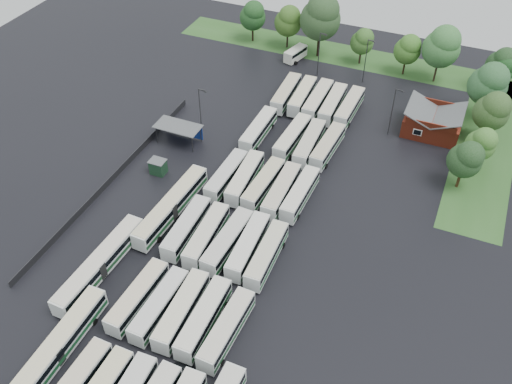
% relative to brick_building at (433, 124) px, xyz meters
% --- Properties ---
extents(ground, '(160.00, 160.00, 0.00)m').
position_rel_brick_building_xyz_m(ground, '(-24.00, -42.77, -1.87)').
color(ground, black).
rests_on(ground, ground).
extents(brick_building, '(10.07, 8.60, 5.39)m').
position_rel_brick_building_xyz_m(brick_building, '(0.00, 0.00, 0.00)').
color(brick_building, maroon).
rests_on(brick_building, ground).
extents(wash_shed, '(8.20, 4.20, 3.58)m').
position_rel_brick_building_xyz_m(wash_shed, '(-41.20, -20.74, 1.12)').
color(wash_shed, '#2D2D30').
rests_on(wash_shed, ground).
extents(utility_hut, '(2.70, 2.20, 2.62)m').
position_rel_brick_building_xyz_m(utility_hut, '(-40.20, -30.17, -0.55)').
color(utility_hut, black).
rests_on(utility_hut, ground).
extents(grass_strip_north, '(80.00, 10.00, 0.01)m').
position_rel_brick_building_xyz_m(grass_strip_north, '(-22.00, 22.03, -1.86)').
color(grass_strip_north, '#2B5721').
rests_on(grass_strip_north, ground).
extents(grass_strip_east, '(10.00, 50.00, 0.01)m').
position_rel_brick_building_xyz_m(grass_strip_east, '(10.00, 0.03, -1.86)').
color(grass_strip_east, '#2B5721').
rests_on(grass_strip_east, ground).
extents(west_fence, '(0.10, 50.00, 1.20)m').
position_rel_brick_building_xyz_m(west_fence, '(-46.20, -34.77, -1.27)').
color(west_fence, '#2D2D30').
rests_on(west_fence, ground).
extents(bus_r1c0, '(2.85, 11.70, 3.24)m').
position_rel_brick_building_xyz_m(bus_r1c0, '(-28.42, -55.22, -0.09)').
color(bus_r1c0, silver).
rests_on(bus_r1c0, ground).
extents(bus_r1c1, '(2.66, 11.53, 3.20)m').
position_rel_brick_building_xyz_m(bus_r1c1, '(-25.09, -55.30, -0.11)').
color(bus_r1c1, silver).
rests_on(bus_r1c1, ground).
extents(bus_r1c2, '(3.00, 12.04, 3.33)m').
position_rel_brick_building_xyz_m(bus_r1c2, '(-22.03, -54.89, -0.04)').
color(bus_r1c2, silver).
rests_on(bus_r1c2, ground).
extents(bus_r1c3, '(2.78, 12.02, 3.33)m').
position_rel_brick_building_xyz_m(bus_r1c3, '(-18.86, -54.83, -0.03)').
color(bus_r1c3, silver).
rests_on(bus_r1c3, ground).
extents(bus_r1c4, '(2.78, 11.73, 3.25)m').
position_rel_brick_building_xyz_m(bus_r1c4, '(-15.48, -55.18, -0.08)').
color(bus_r1c4, silver).
rests_on(bus_r1c4, ground).
extents(bus_r2c0, '(2.89, 11.99, 3.32)m').
position_rel_brick_building_xyz_m(bus_r2c0, '(-28.59, -41.47, -0.04)').
color(bus_r2c0, silver).
rests_on(bus_r2c0, ground).
extents(bus_r2c1, '(3.08, 11.89, 3.28)m').
position_rel_brick_building_xyz_m(bus_r2c1, '(-25.20, -41.66, -0.06)').
color(bus_r2c1, silver).
rests_on(bus_r2c1, ground).
extents(bus_r2c2, '(3.06, 12.14, 3.35)m').
position_rel_brick_building_xyz_m(bus_r2c2, '(-21.82, -41.55, -0.02)').
color(bus_r2c2, silver).
rests_on(bus_r2c2, ground).
extents(bus_r2c3, '(3.06, 12.03, 3.32)m').
position_rel_brick_building_xyz_m(bus_r2c3, '(-18.74, -41.25, -0.04)').
color(bus_r2c3, silver).
rests_on(bus_r2c3, ground).
extents(bus_r2c4, '(2.81, 11.76, 3.26)m').
position_rel_brick_building_xyz_m(bus_r2c4, '(-15.66, -41.70, -0.07)').
color(bus_r2c4, silver).
rests_on(bus_r2c4, ground).
extents(bus_r3c0, '(2.71, 11.59, 3.21)m').
position_rel_brick_building_xyz_m(bus_r3c0, '(-28.42, -28.15, -0.10)').
color(bus_r3c0, silver).
rests_on(bus_r3c0, ground).
extents(bus_r3c1, '(3.12, 11.95, 3.29)m').
position_rel_brick_building_xyz_m(bus_r3c1, '(-25.35, -27.62, -0.05)').
color(bus_r3c1, silver).
rests_on(bus_r3c1, ground).
extents(bus_r3c2, '(3.04, 11.76, 3.24)m').
position_rel_brick_building_xyz_m(bus_r3c2, '(-21.96, -27.84, -0.08)').
color(bus_r3c2, silver).
rests_on(bus_r3c2, ground).
extents(bus_r3c3, '(2.71, 11.99, 3.33)m').
position_rel_brick_building_xyz_m(bus_r3c3, '(-18.69, -28.28, -0.04)').
color(bus_r3c3, silver).
rests_on(bus_r3c3, ground).
extents(bus_r3c4, '(2.72, 11.67, 3.23)m').
position_rel_brick_building_xyz_m(bus_r3c4, '(-15.75, -27.71, -0.09)').
color(bus_r3c4, silver).
rests_on(bus_r3c4, ground).
extents(bus_r4c0, '(2.55, 11.93, 3.32)m').
position_rel_brick_building_xyz_m(bus_r4c0, '(-28.56, -14.36, -0.04)').
color(bus_r4c0, silver).
rests_on(bus_r4c0, ground).
extents(bus_r4c2, '(3.08, 12.03, 3.32)m').
position_rel_brick_building_xyz_m(bus_r4c2, '(-22.17, -14.04, -0.04)').
color(bus_r4c2, silver).
rests_on(bus_r4c2, ground).
extents(bus_r4c3, '(2.89, 12.00, 3.32)m').
position_rel_brick_building_xyz_m(bus_r4c3, '(-18.78, -14.60, -0.04)').
color(bus_r4c3, silver).
rests_on(bus_r4c3, ground).
extents(bus_r4c4, '(3.04, 11.71, 3.23)m').
position_rel_brick_building_xyz_m(bus_r4c4, '(-15.61, -14.03, -0.09)').
color(bus_r4c4, silver).
rests_on(bus_r4c4, ground).
extents(bus_r5c0, '(3.01, 12.02, 3.32)m').
position_rel_brick_building_xyz_m(bus_r5c0, '(-28.42, -0.82, -0.04)').
color(bus_r5c0, silver).
rests_on(bus_r5c0, ground).
extents(bus_r5c1, '(2.95, 11.81, 3.26)m').
position_rel_brick_building_xyz_m(bus_r5c1, '(-25.15, -0.48, -0.07)').
color(bus_r5c1, silver).
rests_on(bus_r5c1, ground).
extents(bus_r5c2, '(2.64, 12.15, 3.38)m').
position_rel_brick_building_xyz_m(bus_r5c2, '(-21.90, -0.72, -0.01)').
color(bus_r5c2, silver).
rests_on(bus_r5c2, ground).
extents(bus_r5c3, '(2.80, 11.95, 3.31)m').
position_rel_brick_building_xyz_m(bus_r5c3, '(-18.82, -0.92, -0.04)').
color(bus_r5c3, silver).
rests_on(bus_r5c3, ground).
extents(bus_r5c4, '(2.80, 11.93, 3.31)m').
position_rel_brick_building_xyz_m(bus_r5c4, '(-15.54, -0.75, -0.05)').
color(bus_r5c4, silver).
rests_on(bus_r5c4, ground).
extents(artic_bus_west_a, '(2.73, 17.70, 3.28)m').
position_rel_brick_building_xyz_m(artic_bus_west_a, '(-33.19, -65.74, -0.05)').
color(artic_bus_west_a, silver).
rests_on(artic_bus_west_a, ground).
extents(artic_bus_west_b, '(3.31, 18.04, 3.33)m').
position_rel_brick_building_xyz_m(artic_bus_west_b, '(-32.99, -38.28, -0.02)').
color(artic_bus_west_b, silver).
rests_on(artic_bus_west_b, ground).
extents(artic_bus_west_c, '(3.14, 17.99, 3.32)m').
position_rel_brick_building_xyz_m(artic_bus_west_c, '(-36.24, -52.48, -0.02)').
color(artic_bus_west_c, silver).
rests_on(artic_bus_west_c, ground).
extents(minibus, '(3.69, 6.39, 2.63)m').
position_rel_brick_building_xyz_m(minibus, '(-32.56, 15.78, -0.41)').
color(minibus, silver).
rests_on(minibus, ground).
extents(tree_north_0, '(5.89, 5.89, 9.75)m').
position_rel_brick_building_xyz_m(tree_north_0, '(-44.65, 20.24, 4.40)').
color(tree_north_0, black).
rests_on(tree_north_0, ground).
extents(tree_north_1, '(6.07, 6.07, 10.06)m').
position_rel_brick_building_xyz_m(tree_north_1, '(-36.17, 20.45, 4.61)').
color(tree_north_1, black).
rests_on(tree_north_1, ground).
extents(tree_north_2, '(8.74, 8.74, 14.48)m').
position_rel_brick_building_xyz_m(tree_north_2, '(-28.42, 19.18, 7.45)').
color(tree_north_2, black).
rests_on(tree_north_2, ground).
extents(tree_north_3, '(5.02, 5.02, 8.31)m').
position_rel_brick_building_xyz_m(tree_north_3, '(-18.95, 19.70, 3.48)').
color(tree_north_3, '#33241A').
rests_on(tree_north_3, ground).
extents(tree_north_4, '(5.54, 5.54, 9.17)m').
position_rel_brick_building_xyz_m(tree_north_4, '(-9.20, 18.90, 4.03)').
color(tree_north_4, black).
rests_on(tree_north_4, ground).
extents(tree_north_5, '(7.59, 7.59, 12.56)m').
position_rel_brick_building_xyz_m(tree_north_5, '(-2.63, 18.47, 6.22)').
color(tree_north_5, '#392B1E').
rests_on(tree_north_5, ground).
extents(tree_north_6, '(5.95, 5.95, 9.85)m').
position_rel_brick_building_xyz_m(tree_north_6, '(9.18, 19.21, 4.47)').
color(tree_north_6, '#2F2219').
rests_on(tree_north_6, ground).
extents(tree_east_0, '(5.60, 5.59, 9.26)m').
position_rel_brick_building_xyz_m(tree_east_0, '(6.97, -13.97, 4.09)').
color(tree_east_0, '#3A2713').
rests_on(tree_east_0, ground).
extents(tree_east_1, '(5.11, 5.11, 8.46)m').
position_rel_brick_building_xyz_m(tree_east_1, '(8.74, -7.98, 3.57)').
color(tree_east_1, black).
rests_on(tree_east_1, ground).
extents(tree_east_2, '(6.29, 6.29, 10.41)m').
position_rel_brick_building_xyz_m(tree_east_2, '(9.25, 0.72, 4.83)').
color(tree_east_2, '#3B2A1A').
rests_on(tree_east_2, ground).
extents(tree_east_3, '(7.19, 7.19, 11.90)m').
position_rel_brick_building_xyz_m(tree_east_3, '(7.60, 8.13, 5.79)').
color(tree_east_3, '#382C1D').
rests_on(tree_east_3, ground).
extents(tree_east_4, '(5.58, 5.58, 9.24)m').
position_rel_brick_building_xyz_m(tree_east_4, '(9.41, 18.67, 4.07)').
color(tree_east_4, black).
rests_on(tree_east_4, ground).
extents(lamp_post_ne, '(1.47, 0.29, 9.55)m').
position_rel_brick_building_xyz_m(lamp_post_ne, '(-7.02, -3.74, 3.68)').
color(lamp_post_ne, '#2D2D30').
rests_on(lamp_post_ne, ground).
extents(lamp_post_nw, '(1.60, 0.31, 10.42)m').
position_rel_brick_building_xyz_m(lamp_post_nw, '(-37.86, -18.43, 4.18)').
color(lamp_post_nw, '#2D2D30').
rests_on(lamp_post_nw, ground).
extents(lamp_post_back_w, '(1.51, 0.29, 9.79)m').
position_rel_brick_building_xyz_m(lamp_post_back_w, '(-25.71, 10.93, 3.82)').
color(lamp_post_back_w, '#2D2D30').
rests_on(lamp_post_back_w, ground).
extents(lamp_post_back_e, '(1.48, 0.29, 9.59)m').
position_rel_brick_building_xyz_m(lamp_post_back_e, '(-16.22, 12.36, 3.70)').
color(lamp_post_back_e, '#2D2D30').
rests_on(lamp_post_back_e, ground).
extents(puddle_0, '(6.20, 6.20, 0.01)m').
position_rel_brick_building_xyz_m(puddle_0, '(-26.72, -64.76, -1.86)').
color(puddle_0, black).
rests_on(puddle_0, ground).
extents(puddle_1, '(4.42, 4.42, 0.01)m').
position_rel_brick_building_xyz_m(puddle_1, '(-18.25, -62.49, -1.86)').
color(puddle_1, black).
rests_on(puddle_1, ground).
extents(puddle_2, '(5.53, 5.53, 0.01)m').
position_rel_brick_building_xyz_m(puddle_2, '(-31.73, -40.78, -1.86)').
color(puddle_2, black).
rests_on(puddle_2, ground).
extents(puddle_3, '(3.87, 3.87, 0.01)m').
position_rel_brick_building_xyz_m(puddle_3, '(-17.85, -43.13, -1.86)').
color(puddle_3, black).
rests_on(puddle_3, ground).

